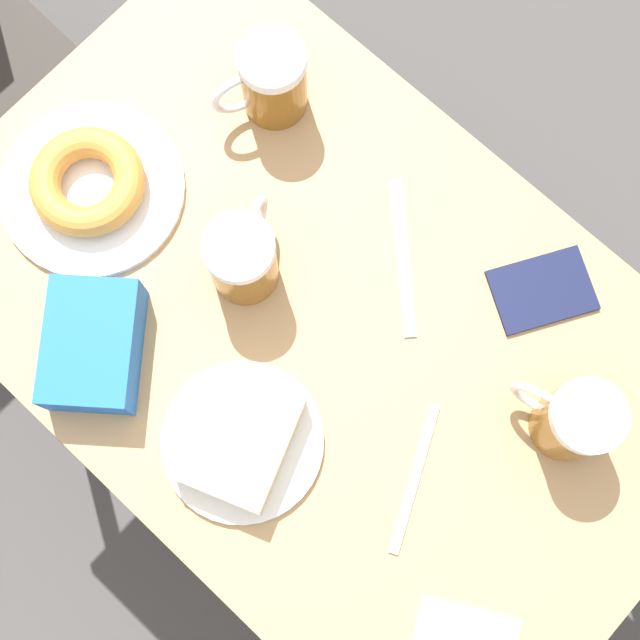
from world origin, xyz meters
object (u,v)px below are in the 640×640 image
object	(u,v)px
plate_with_donut	(89,185)
passport_near_edge	(542,290)
beer_mug_right	(574,420)
fork	(415,478)
plate_with_cake	(241,440)
knife	(403,257)
beer_mug_left	(243,258)
blue_pouch	(93,346)
beer_mug_center	(271,81)

from	to	relation	value
plate_with_donut	passport_near_edge	distance (m)	0.60
beer_mug_right	fork	distance (m)	0.20
plate_with_cake	beer_mug_right	distance (m)	0.40
plate_with_cake	knife	bearing A→B (deg)	2.27
plate_with_donut	beer_mug_left	distance (m)	0.24
plate_with_donut	blue_pouch	size ratio (longest dim) A/B	1.27
knife	passport_near_edge	distance (m)	0.18
plate_with_cake	beer_mug_left	bearing A→B (deg)	42.40
plate_with_donut	fork	bearing A→B (deg)	-89.40
beer_mug_left	fork	bearing A→B (deg)	-98.74
passport_near_edge	blue_pouch	world-z (taller)	blue_pouch
passport_near_edge	blue_pouch	xyz separation A→B (m)	(-0.44, 0.36, 0.03)
beer_mug_left	passport_near_edge	world-z (taller)	beer_mug_left
plate_with_cake	knife	world-z (taller)	plate_with_cake
beer_mug_left	blue_pouch	xyz separation A→B (m)	(-0.20, 0.07, -0.03)
plate_with_cake	knife	xyz separation A→B (m)	(0.31, 0.01, -0.02)
beer_mug_right	fork	xyz separation A→B (m)	(-0.17, 0.09, -0.06)
beer_mug_center	fork	xyz separation A→B (m)	(-0.25, -0.47, -0.06)
beer_mug_left	knife	world-z (taller)	beer_mug_left
beer_mug_right	beer_mug_center	bearing A→B (deg)	82.27
beer_mug_center	knife	world-z (taller)	beer_mug_center
beer_mug_right	blue_pouch	bearing A→B (deg)	123.37
plate_with_cake	beer_mug_left	xyz separation A→B (m)	(0.16, 0.15, 0.04)
passport_near_edge	fork	bearing A→B (deg)	-172.80
fork	plate_with_donut	bearing A→B (deg)	90.60
beer_mug_center	blue_pouch	world-z (taller)	beer_mug_center
plate_with_donut	passport_near_edge	size ratio (longest dim) A/B	1.59
fork	blue_pouch	size ratio (longest dim) A/B	0.91
beer_mug_center	knife	size ratio (longest dim) A/B	0.76
blue_pouch	beer_mug_left	bearing A→B (deg)	-17.90
beer_mug_center	beer_mug_right	size ratio (longest dim) A/B	0.97
fork	passport_near_edge	xyz separation A→B (m)	(0.29, 0.04, 0.00)
plate_with_donut	beer_mug_right	distance (m)	0.67
beer_mug_left	plate_with_donut	bearing A→B (deg)	104.15
fork	beer_mug_center	bearing A→B (deg)	62.23
beer_mug_right	passport_near_edge	world-z (taller)	beer_mug_right
beer_mug_right	passport_near_edge	distance (m)	0.18
plate_with_cake	blue_pouch	xyz separation A→B (m)	(-0.04, 0.21, 0.01)
beer_mug_left	passport_near_edge	xyz separation A→B (m)	(0.24, -0.30, -0.06)
plate_with_cake	plate_with_donut	size ratio (longest dim) A/B	0.82
plate_with_cake	beer_mug_right	world-z (taller)	beer_mug_right
beer_mug_center	fork	bearing A→B (deg)	-117.77
plate_with_donut	passport_near_edge	bearing A→B (deg)	-60.57
beer_mug_center	fork	world-z (taller)	beer_mug_center
knife	beer_mug_center	bearing A→B (deg)	80.46
beer_mug_left	blue_pouch	distance (m)	0.21
plate_with_cake	blue_pouch	distance (m)	0.22
beer_mug_center	passport_near_edge	bearing A→B (deg)	-84.54
beer_mug_left	passport_near_edge	distance (m)	0.38
plate_with_donut	knife	xyz separation A→B (m)	(0.21, -0.36, -0.02)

